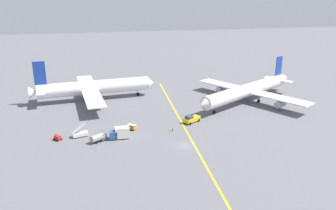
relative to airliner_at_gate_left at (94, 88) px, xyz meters
name	(u,v)px	position (x,y,z in m)	size (l,w,h in m)	color
ground_plane	(186,146)	(23.90, -50.00, -5.05)	(600.00, 600.00, 0.00)	slate
taxiway_stripe	(187,131)	(27.03, -40.00, -5.05)	(0.50, 120.00, 0.01)	yellow
airliner_at_gate_left	(94,88)	(0.00, 0.00, 0.00)	(49.29, 48.30, 16.80)	white
airliner_being_pushed	(248,90)	(58.52, -16.83, -0.25)	(49.15, 45.57, 15.41)	silver
pushback_tug	(191,119)	(30.72, -32.99, -3.82)	(8.58, 6.11, 2.90)	gold
gse_catering_truck_tall	(120,133)	(6.34, -40.86, -3.29)	(5.88, 2.50, 3.50)	#2D5199
gse_fuel_bowser_stubby	(99,137)	(0.18, -41.67, -3.72)	(5.11, 4.32, 2.40)	gray
gse_gpu_cart_small	(58,138)	(-11.54, -37.85, -4.26)	(2.60, 2.63, 1.90)	red
gse_baggage_cart_near_cluster	(132,127)	(10.62, -34.86, -4.19)	(3.06, 3.03, 1.71)	orange
gse_stair_truck_yellow	(80,133)	(-5.15, -36.75, -4.02)	(4.90, 2.95, 4.06)	silver
ground_crew_marshaller_foreground	(173,129)	(22.81, -38.86, -4.24)	(0.48, 0.36, 1.56)	#4C4C51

